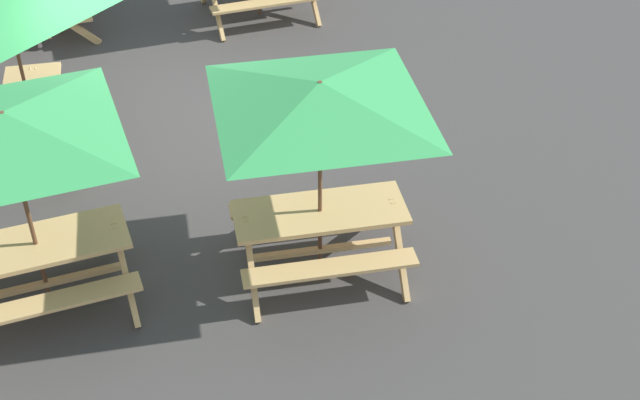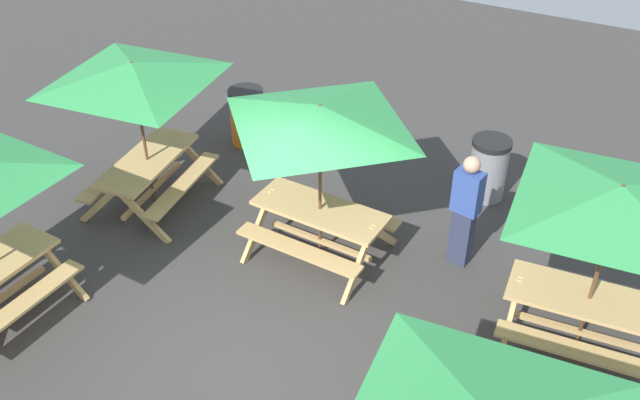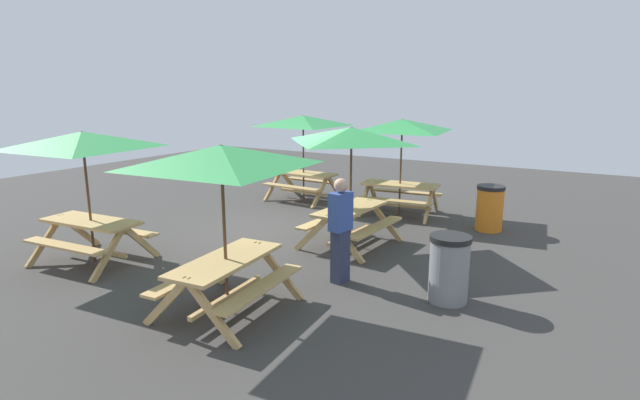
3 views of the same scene
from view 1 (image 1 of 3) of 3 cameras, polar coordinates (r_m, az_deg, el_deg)
ground_plane at (r=11.99m, az=-9.98°, el=4.39°), size 24.00×24.00×0.00m
picnic_table_0 at (r=8.51m, az=0.00°, el=5.78°), size 2.82×2.82×2.34m
picnic_table_2 at (r=11.01m, az=-19.40°, el=11.50°), size 2.11×2.11×2.34m
picnic_table_3 at (r=8.55m, az=-19.28°, el=3.58°), size 2.81×2.81×2.34m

